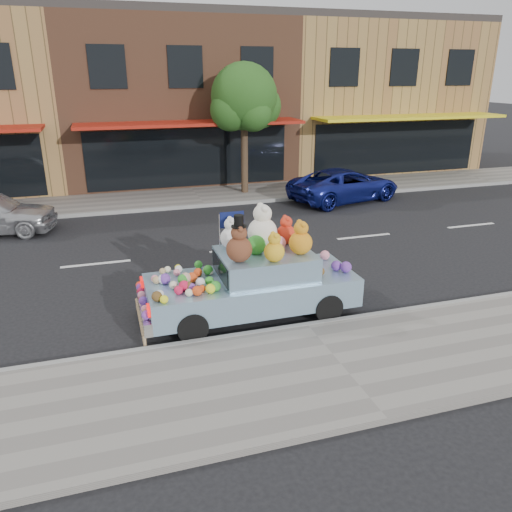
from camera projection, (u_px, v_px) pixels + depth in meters
name	position (u px, v px, depth m)	size (l,w,h in m)	color
ground	(240.00, 249.00, 14.43)	(120.00, 120.00, 0.00)	black
near_sidewalk	(341.00, 367.00, 8.58)	(60.00, 3.00, 0.12)	gray
far_sidewalk	(197.00, 197.00, 20.23)	(60.00, 3.00, 0.12)	gray
near_kerb	(307.00, 326.00, 9.92)	(60.00, 0.12, 0.13)	gray
far_kerb	(205.00, 205.00, 18.88)	(60.00, 0.12, 0.13)	gray
storefront_mid	(173.00, 98.00, 23.89)	(10.00, 9.80, 7.30)	brown
storefront_right	(360.00, 95.00, 26.65)	(10.00, 9.80, 7.30)	olive
street_tree	(244.00, 102.00, 19.57)	(3.00, 2.70, 5.22)	#38281C
car_blue	(345.00, 185.00, 19.63)	(2.12, 4.59, 1.28)	navy
art_car	(253.00, 278.00, 10.33)	(4.49, 1.78, 2.29)	black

